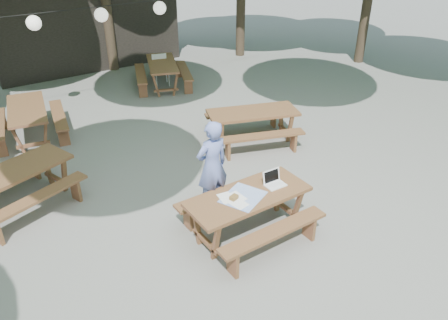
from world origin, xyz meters
TOP-DOWN VIEW (x-y plane):
  - ground at (0.00, 0.00)m, footprint 80.00×80.00m
  - pavilion at (0.50, 10.50)m, footprint 6.00×3.00m
  - main_picnic_table at (-0.38, -0.43)m, footprint 2.00×1.58m
  - picnic_table_nw at (-3.35, 2.44)m, footprint 2.32×2.12m
  - picnic_table_ne at (1.67, 2.17)m, footprint 2.32×2.12m
  - picnic_table_far_w at (-2.49, 5.21)m, footprint 1.89×2.14m
  - picnic_table_far_e at (1.62, 6.55)m, footprint 2.16×2.34m
  - woman at (-0.46, 0.52)m, footprint 0.62×0.42m
  - plastic_chair at (1.66, 6.75)m, footprint 0.54×0.54m
  - laptop at (0.14, -0.40)m, footprint 0.34×0.27m
  - tabletop_clutter at (-0.54, -0.42)m, footprint 0.82×0.77m
  - paper_lanterns at (-0.19, 6.00)m, footprint 9.00×0.34m

SIDE VIEW (x-z plane):
  - ground at x=0.00m, z-range 0.00..0.00m
  - plastic_chair at x=1.66m, z-range -0.19..0.71m
  - main_picnic_table at x=-0.38m, z-range 0.01..0.76m
  - picnic_table_nw at x=-3.35m, z-range 0.01..0.76m
  - picnic_table_ne at x=1.67m, z-range 0.01..0.76m
  - picnic_table_far_w at x=-2.49m, z-range 0.01..0.76m
  - picnic_table_far_e at x=1.62m, z-range 0.01..0.76m
  - tabletop_clutter at x=-0.54m, z-range 0.72..0.80m
  - laptop at x=0.14m, z-range 0.69..0.93m
  - woman at x=-0.46m, z-range 0.00..1.67m
  - pavilion at x=0.50m, z-range 0.00..2.80m
  - paper_lanterns at x=-0.19m, z-range 2.21..2.59m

